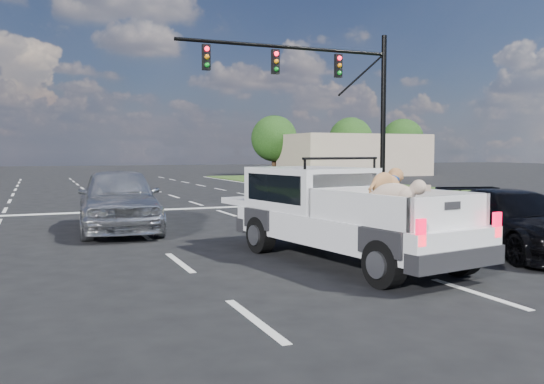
{
  "coord_description": "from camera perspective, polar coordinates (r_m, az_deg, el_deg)",
  "views": [
    {
      "loc": [
        -4.21,
        -10.53,
        2.08
      ],
      "look_at": [
        0.95,
        2.0,
        1.13
      ],
      "focal_mm": 38.0,
      "sensor_mm": 36.0,
      "label": 1
    }
  ],
  "objects": [
    {
      "name": "silver_sedan",
      "position": [
        15.67,
        -14.95,
        -0.66
      ],
      "size": [
        2.36,
        5.1,
        1.69
      ],
      "primitive_type": "imported",
      "rotation": [
        0.0,
        0.0,
        -0.07
      ],
      "color": "#B1B4B9",
      "rests_on": "ground"
    },
    {
      "name": "tree_far_e",
      "position": [
        56.15,
        7.8,
        5.19
      ],
      "size": [
        4.2,
        4.2,
        5.4
      ],
      "color": "#332114",
      "rests_on": "ground"
    },
    {
      "name": "building_right",
      "position": [
        51.68,
        8.1,
        3.65
      ],
      "size": [
        12.0,
        7.0,
        3.6
      ],
      "primitive_type": "cube",
      "color": "tan",
      "rests_on": "ground"
    },
    {
      "name": "ground",
      "position": [
        11.53,
        -0.6,
        -6.39
      ],
      "size": [
        160.0,
        160.0,
        0.0
      ],
      "primitive_type": "plane",
      "color": "black",
      "rests_on": "ground"
    },
    {
      "name": "grass_shoulder_right",
      "position": [
        23.96,
        23.66,
        -1.25
      ],
      "size": [
        8.0,
        60.0,
        0.06
      ],
      "primitive_type": "cube",
      "color": "#233C12",
      "rests_on": "ground"
    },
    {
      "name": "traffic_signal",
      "position": [
        24.07,
        6.14,
        10.29
      ],
      "size": [
        9.11,
        0.31,
        7.0
      ],
      "color": "black",
      "rests_on": "ground"
    },
    {
      "name": "tree_far_f",
      "position": [
        59.39,
        12.83,
        5.06
      ],
      "size": [
        4.2,
        4.2,
        5.4
      ],
      "color": "#332114",
      "rests_on": "ground"
    },
    {
      "name": "tree_far_d",
      "position": [
        52.59,
        0.21,
        5.32
      ],
      "size": [
        4.2,
        4.2,
        5.4
      ],
      "color": "#332114",
      "rests_on": "ground"
    },
    {
      "name": "black_coupe",
      "position": [
        12.87,
        22.95,
        -2.73
      ],
      "size": [
        2.81,
        4.73,
        1.29
      ],
      "primitive_type": "imported",
      "rotation": [
        0.0,
        0.0,
        -0.24
      ],
      "color": "black",
      "rests_on": "ground"
    },
    {
      "name": "road_markings",
      "position": [
        17.73,
        -8.51,
        -2.76
      ],
      "size": [
        17.75,
        60.0,
        0.01
      ],
      "color": "silver",
      "rests_on": "ground"
    },
    {
      "name": "pickup_truck",
      "position": [
        11.04,
        6.82,
        -2.06
      ],
      "size": [
        2.75,
        5.53,
        1.98
      ],
      "rotation": [
        0.0,
        0.0,
        0.17
      ],
      "color": "black",
      "rests_on": "ground"
    }
  ]
}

